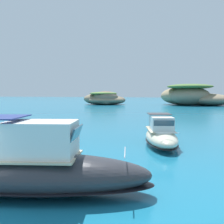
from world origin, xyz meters
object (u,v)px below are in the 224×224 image
at_px(islet_large, 195,97).
at_px(islet_small, 105,99).
at_px(motorboat_cream, 161,136).
at_px(motorboat_charcoal, 30,170).

distance_m(islet_large, islet_small, 25.08).
xyz_separation_m(islet_small, motorboat_cream, (24.89, -60.32, -0.93)).
relative_size(motorboat_cream, motorboat_charcoal, 0.76).
xyz_separation_m(motorboat_cream, motorboat_charcoal, (-2.87, -10.36, 0.19)).
bearing_deg(motorboat_cream, islet_small, 112.42).
height_order(islet_small, motorboat_charcoal, islet_small).
distance_m(islet_large, motorboat_cream, 64.66).
relative_size(islet_large, motorboat_cream, 3.43).
relative_size(islet_small, motorboat_cream, 2.12).
bearing_deg(islet_large, motorboat_cream, -89.83).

